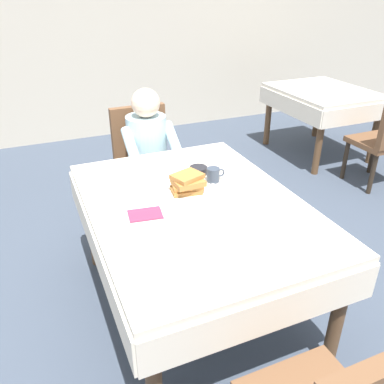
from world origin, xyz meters
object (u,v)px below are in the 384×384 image
dining_table_main (195,217)px  chair_diner (144,158)px  diner_person (149,149)px  knife_right_of_plate (219,190)px  plate_breakfast (187,194)px  background_table_far (322,100)px  spoon_near_edge (205,227)px  syrup_pitcher (142,188)px  fork_left_of_plate (155,203)px  cup_coffee (214,175)px  bowl_butter (198,170)px  breakfast_stack (187,183)px

dining_table_main → chair_diner: chair_diner is taller
diner_person → knife_right_of_plate: 0.95m
plate_breakfast → background_table_far: size_ratio=0.25×
knife_right_of_plate → spoon_near_edge: size_ratio=1.33×
syrup_pitcher → fork_left_of_plate: size_ratio=0.44×
syrup_pitcher → fork_left_of_plate: 0.13m
chair_diner → plate_breakfast: size_ratio=3.32×
cup_coffee → syrup_pitcher: size_ratio=1.41×
plate_breakfast → cup_coffee: 0.24m
chair_diner → plate_breakfast: bearing=86.4°
syrup_pitcher → bowl_butter: bearing=17.3°
chair_diner → background_table_far: (2.24, 0.58, 0.09)m
chair_diner → background_table_far: bearing=-165.4°
fork_left_of_plate → dining_table_main: bearing=-112.4°
spoon_near_edge → chair_diner: bearing=82.3°
dining_table_main → cup_coffee: size_ratio=13.49×
chair_diner → breakfast_stack: 1.11m
plate_breakfast → spoon_near_edge: 0.34m
dining_table_main → background_table_far: size_ratio=1.36×
diner_person → plate_breakfast: 0.92m
plate_breakfast → bowl_butter: bowl_butter is taller
bowl_butter → syrup_pitcher: 0.41m
syrup_pitcher → background_table_far: (2.52, 1.55, -0.15)m
dining_table_main → background_table_far: (2.30, 1.75, -0.03)m
breakfast_stack → knife_right_of_plate: size_ratio=0.97×
breakfast_stack → knife_right_of_plate: 0.20m
plate_breakfast → breakfast_stack: breakfast_stack is taller
breakfast_stack → bowl_butter: 0.28m
chair_diner → plate_breakfast: (-0.07, -1.07, 0.22)m
spoon_near_edge → knife_right_of_plate: bearing=50.7°
breakfast_stack → background_table_far: bearing=35.7°
chair_diner → background_table_far: size_ratio=0.83×
diner_person → syrup_pitcher: 0.87m
chair_diner → plate_breakfast: chair_diner is taller
syrup_pitcher → background_table_far: 2.97m
fork_left_of_plate → plate_breakfast: bearing=-85.6°
dining_table_main → spoon_near_edge: bearing=-101.8°
plate_breakfast → background_table_far: 2.84m
breakfast_stack → cup_coffee: bearing=23.8°
dining_table_main → spoon_near_edge: size_ratio=10.16×
dining_table_main → bowl_butter: size_ratio=13.85×
chair_diner → syrup_pitcher: chair_diner is taller
background_table_far → chair_diner: bearing=-165.4°
plate_breakfast → bowl_butter: 0.29m
dining_table_main → chair_diner: 1.18m
plate_breakfast → bowl_butter: bearing=52.8°
dining_table_main → spoon_near_edge: (-0.05, -0.24, 0.09)m
fork_left_of_plate → spoon_near_edge: bearing=-156.7°
cup_coffee → fork_left_of_plate: cup_coffee is taller
bowl_butter → background_table_far: (2.13, 1.43, -0.14)m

